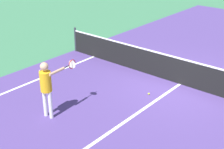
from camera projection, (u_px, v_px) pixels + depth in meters
The scene contains 6 objects.
ground_plane at pixel (180, 84), 11.15m from camera, with size 60.00×60.00×0.00m, color #38724C.
court_surface_inbounds at pixel (180, 84), 11.15m from camera, with size 10.62×24.40×0.00m, color #4C387A.
line_center_service at pixel (124, 123), 8.91m from camera, with size 0.10×6.40×0.01m, color white.
net at pixel (181, 71), 10.94m from camera, with size 10.47×0.09×1.07m.
player_near at pixel (47, 83), 8.80m from camera, with size 0.43×1.23×1.68m.
tennis_ball_near_net at pixel (149, 94), 10.42m from camera, with size 0.07×0.07×0.07m, color #CCE033.
Camera 1 is at (4.60, -9.20, 4.92)m, focal length 51.24 mm.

